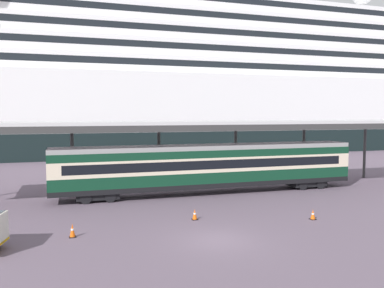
# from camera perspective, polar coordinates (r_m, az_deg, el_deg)

# --- Properties ---
(ground_plane) EXTENTS (400.00, 400.00, 0.00)m
(ground_plane) POSITION_cam_1_polar(r_m,az_deg,el_deg) (21.79, 3.77, -13.60)
(ground_plane) COLOR #605161
(cruise_ship) EXTENTS (135.99, 27.99, 35.40)m
(cruise_ship) POSITION_cam_1_polar(r_m,az_deg,el_deg) (76.50, 0.28, 8.53)
(cruise_ship) COLOR black
(cruise_ship) RESTS_ON ground
(platform_canopy) EXTENTS (44.08, 5.74, 6.10)m
(platform_canopy) POSITION_cam_1_polar(r_m,az_deg,el_deg) (33.65, 2.27, 2.86)
(platform_canopy) COLOR silver
(platform_canopy) RESTS_ON ground
(train_carriage) EXTENTS (25.71, 2.81, 4.11)m
(train_carriage) POSITION_cam_1_polar(r_m,az_deg,el_deg) (33.52, 2.50, -3.17)
(train_carriage) COLOR black
(train_carriage) RESTS_ON ground
(traffic_cone_near) EXTENTS (0.36, 0.36, 0.69)m
(traffic_cone_near) POSITION_cam_1_polar(r_m,az_deg,el_deg) (25.59, 0.40, -10.07)
(traffic_cone_near) COLOR black
(traffic_cone_near) RESTS_ON ground
(traffic_cone_mid) EXTENTS (0.36, 0.36, 0.76)m
(traffic_cone_mid) POSITION_cam_1_polar(r_m,az_deg,el_deg) (23.06, -16.78, -11.79)
(traffic_cone_mid) COLOR black
(traffic_cone_mid) RESTS_ON ground
(traffic_cone_far) EXTENTS (0.36, 0.36, 0.64)m
(traffic_cone_far) POSITION_cam_1_polar(r_m,az_deg,el_deg) (26.77, 16.95, -9.66)
(traffic_cone_far) COLOR black
(traffic_cone_far) RESTS_ON ground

